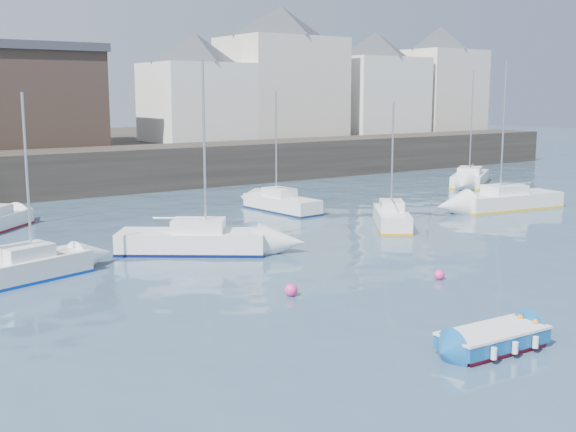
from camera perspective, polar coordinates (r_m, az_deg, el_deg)
water at (r=23.38m, az=17.15°, el=-7.71°), size 220.00×220.00×0.00m
quay_wall at (r=52.03m, az=-14.60°, el=3.50°), size 90.00×5.00×3.00m
land_strip at (r=69.16m, az=-19.79°, el=4.62°), size 90.00×32.00×2.80m
bldg_east_a at (r=67.25m, az=-0.55°, el=11.37°), size 13.36×13.36×11.80m
bldg_east_b at (r=73.59m, az=6.90°, el=10.43°), size 11.88×11.88×9.95m
bldg_east_c at (r=79.84m, az=11.84°, el=10.59°), size 11.14×11.14×10.95m
bldg_east_d at (r=62.17m, az=-7.27°, el=10.11°), size 11.14×11.14×8.95m
blue_dinghy at (r=20.33m, az=15.89°, el=-9.30°), size 3.18×1.74×0.59m
sailboat_a at (r=28.18m, az=-20.39°, el=-3.92°), size 5.53×3.09×6.85m
sailboat_b at (r=31.43m, az=-7.56°, el=-1.93°), size 6.34×5.37×8.18m
sailboat_c at (r=37.56m, az=8.20°, el=-0.12°), size 4.16×4.83×6.41m
sailboat_d at (r=44.97m, az=16.98°, el=1.21°), size 7.05×3.18×8.68m
sailboat_f at (r=42.09m, az=-0.51°, el=1.03°), size 2.18×5.46×6.93m
sailboat_g at (r=56.42m, az=14.19°, el=2.94°), size 6.76×5.60×8.52m
buoy_near at (r=24.71m, az=0.24°, el=-6.33°), size 0.44×0.44×0.44m
buoy_mid at (r=27.41m, az=11.85°, el=-4.93°), size 0.38×0.38×0.38m
buoy_far at (r=32.44m, az=-11.14°, el=-2.63°), size 0.43×0.43×0.43m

